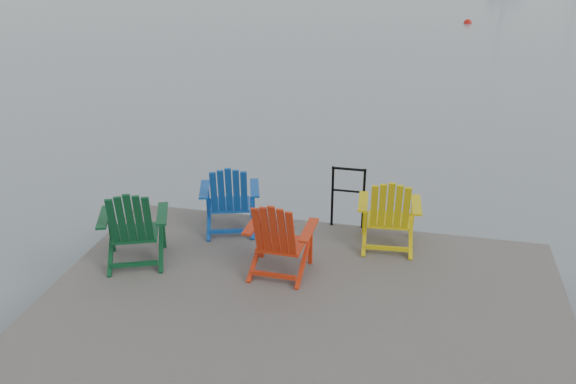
% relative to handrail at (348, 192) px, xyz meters
% --- Properties ---
extents(ground, '(400.00, 400.00, 0.00)m').
position_rel_handrail_xyz_m(ground, '(-0.25, -2.45, -1.04)').
color(ground, slate).
rests_on(ground, ground).
extents(dock, '(6.00, 5.00, 1.40)m').
position_rel_handrail_xyz_m(dock, '(-0.25, -2.45, -0.69)').
color(dock, '#2A2725').
rests_on(dock, ground).
extents(handrail, '(0.48, 0.04, 0.90)m').
position_rel_handrail_xyz_m(handrail, '(0.00, 0.00, 0.00)').
color(handrail, black).
rests_on(handrail, dock).
extents(chair_green, '(1.02, 0.97, 1.06)m').
position_rel_handrail_xyz_m(chair_green, '(-2.49, -1.59, -0.01)').
color(chair_green, '#0B3D1E').
rests_on(chair_green, dock).
extents(chair_blue, '(0.96, 0.92, 1.03)m').
position_rel_handrail_xyz_m(chair_blue, '(-1.58, -0.48, -0.02)').
color(chair_blue, '#0E4092').
rests_on(chair_blue, dock).
extents(chair_red, '(0.83, 0.78, 1.02)m').
position_rel_handrail_xyz_m(chair_red, '(-0.65, -1.45, -0.03)').
color(chair_red, red).
rests_on(chair_red, dock).
extents(chair_yellow, '(0.86, 0.80, 1.03)m').
position_rel_handrail_xyz_m(chair_yellow, '(0.61, -0.49, -0.02)').
color(chair_yellow, gold).
rests_on(chair_yellow, dock).
extents(buoy_b, '(0.39, 0.39, 0.39)m').
position_rel_handrail_xyz_m(buoy_b, '(2.80, 23.83, -1.04)').
color(buoy_b, '#B9130A').
rests_on(buoy_b, ground).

